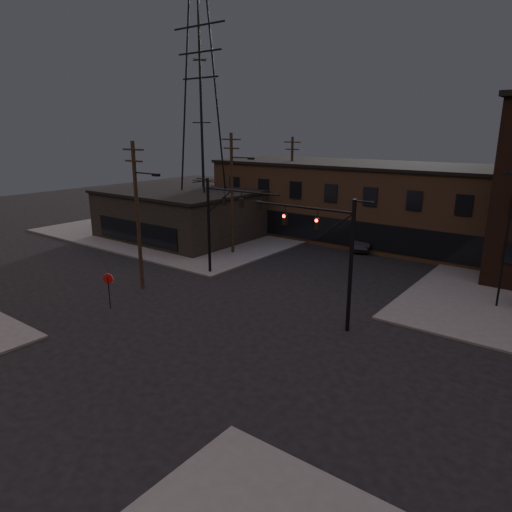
{
  "coord_description": "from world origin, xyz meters",
  "views": [
    {
      "loc": [
        17.44,
        -19.16,
        11.74
      ],
      "look_at": [
        -0.5,
        4.57,
        3.5
      ],
      "focal_mm": 32.0,
      "sensor_mm": 36.0,
      "label": 1
    }
  ],
  "objects": [
    {
      "name": "traffic_signal_far",
      "position": [
        -6.72,
        8.0,
        5.01
      ],
      "size": [
        7.12,
        0.24,
        8.0
      ],
      "color": "black",
      "rests_on": "ground"
    },
    {
      "name": "utility_pole_far",
      "position": [
        -11.5,
        26.0,
        5.78
      ],
      "size": [
        2.2,
        0.28,
        11.0
      ],
      "color": "black",
      "rests_on": "ground"
    },
    {
      "name": "transmission_tower",
      "position": [
        -18.0,
        18.0,
        12.5
      ],
      "size": [
        7.0,
        7.0,
        25.0
      ],
      "primitive_type": null,
      "color": "black",
      "rests_on": "ground"
    },
    {
      "name": "ground",
      "position": [
        0.0,
        0.0,
        0.0
      ],
      "size": [
        140.0,
        140.0,
        0.0
      ],
      "primitive_type": "plane",
      "color": "black",
      "rests_on": "ground"
    },
    {
      "name": "utility_pole_mid",
      "position": [
        -10.44,
        14.0,
        6.13
      ],
      "size": [
        3.7,
        0.28,
        11.5
      ],
      "color": "black",
      "rests_on": "ground"
    },
    {
      "name": "sidewalk_nw",
      "position": [
        -22.0,
        22.0,
        0.07
      ],
      "size": [
        30.0,
        30.0,
        0.15
      ],
      "primitive_type": "cube",
      "color": "#474744",
      "rests_on": "ground"
    },
    {
      "name": "stop_sign",
      "position": [
        -8.0,
        -1.99,
        1.84
      ],
      "size": [
        0.72,
        0.33,
        2.48
      ],
      "color": "black",
      "rests_on": "ground"
    },
    {
      "name": "car_crossing",
      "position": [
        -1.06,
        23.18,
        0.8
      ],
      "size": [
        3.32,
        5.13,
        1.6
      ],
      "primitive_type": "imported",
      "rotation": [
        0.0,
        0.0,
        0.37
      ],
      "color": "black",
      "rests_on": "ground"
    },
    {
      "name": "building_row",
      "position": [
        0.0,
        28.0,
        4.0
      ],
      "size": [
        40.0,
        12.0,
        8.0
      ],
      "primitive_type": "cube",
      "color": "brown",
      "rests_on": "ground"
    },
    {
      "name": "lot_light_a",
      "position": [
        13.0,
        14.0,
        5.51
      ],
      "size": [
        1.5,
        0.28,
        9.14
      ],
      "color": "black",
      "rests_on": "ground"
    },
    {
      "name": "traffic_signal_near",
      "position": [
        5.36,
        4.5,
        4.93
      ],
      "size": [
        7.12,
        0.24,
        8.0
      ],
      "color": "black",
      "rests_on": "ground"
    },
    {
      "name": "building_left",
      "position": [
        -20.0,
        16.0,
        2.5
      ],
      "size": [
        16.0,
        12.0,
        5.0
      ],
      "primitive_type": "cube",
      "color": "black",
      "rests_on": "ground"
    },
    {
      "name": "utility_pole_near",
      "position": [
        -9.43,
        2.0,
        5.87
      ],
      "size": [
        3.7,
        0.28,
        11.0
      ],
      "color": "black",
      "rests_on": "ground"
    }
  ]
}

